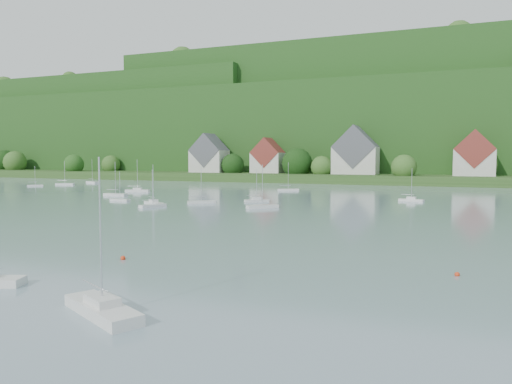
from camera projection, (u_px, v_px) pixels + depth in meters
far_shore_strip at (348, 177)px, 196.71m from camera, size 600.00×60.00×3.00m
forested_ridge at (376, 131)px, 258.54m from camera, size 620.00×181.22×69.89m
village_building_0 at (209, 156)px, 204.47m from camera, size 14.00×10.40×16.00m
village_building_1 at (268, 158)px, 197.12m from camera, size 12.00×9.36×14.00m
village_building_2 at (356, 154)px, 183.12m from camera, size 16.00×11.44×18.00m
village_building_3 at (474, 157)px, 166.51m from camera, size 13.00×10.40×15.50m
near_sailboat_4 at (102, 308)px, 29.64m from camera, size 7.13×4.98×9.47m
mooring_buoy_2 at (457, 276)px, 39.49m from camera, size 0.42×0.42×0.42m
mooring_buoy_3 at (123, 260)px, 45.76m from camera, size 0.47×0.47×0.47m
far_sailboat_cluster at (301, 195)px, 117.55m from camera, size 187.74×68.33×8.71m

